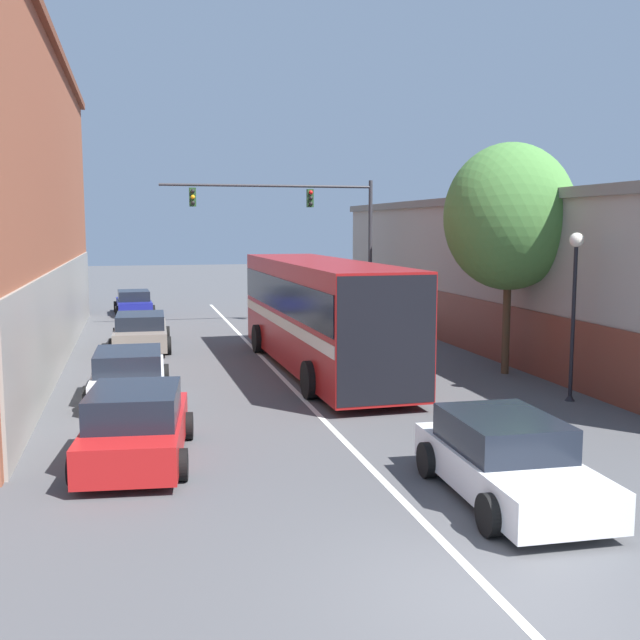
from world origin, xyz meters
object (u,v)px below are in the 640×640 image
object	(u,v)px
street_lamp	(574,294)
traffic_signal_gantry	(309,219)
bus	(320,309)
parked_car_left_far	(141,332)
hatchback_foreground	(506,460)
parked_car_left_near	(129,375)
parked_car_left_distant	(134,303)
street_tree_near	(510,217)
parked_car_left_mid	(136,427)

from	to	relation	value
street_lamp	traffic_signal_gantry	bearing A→B (deg)	101.27
bus	parked_car_left_far	world-z (taller)	bus
traffic_signal_gantry	street_lamp	size ratio (longest dim) A/B	2.20
hatchback_foreground	traffic_signal_gantry	size ratio (longest dim) A/B	0.45
bus	parked_car_left_near	bearing A→B (deg)	112.81
parked_car_left_near	street_lamp	xyz separation A→B (m)	(11.04, -3.00, 2.15)
hatchback_foreground	parked_car_left_distant	xyz separation A→B (m)	(-5.97, 28.24, -0.06)
bus	parked_car_left_near	world-z (taller)	bus
bus	street_tree_near	distance (m)	6.34
street_tree_near	parked_car_left_near	bearing A→B (deg)	-176.45
bus	parked_car_left_distant	bearing A→B (deg)	17.42
parked_car_left_distant	street_lamp	distance (m)	24.95
parked_car_left_far	street_tree_near	xyz separation A→B (m)	(10.76, -7.29, 4.10)
parked_car_left_near	street_lamp	size ratio (longest dim) A/B	1.01
hatchback_foreground	street_tree_near	bearing A→B (deg)	-25.57
parked_car_left_distant	street_tree_near	world-z (taller)	street_tree_near
hatchback_foreground	parked_car_left_far	xyz separation A→B (m)	(-5.73, 16.89, 0.00)
bus	parked_car_left_far	distance (m)	7.75
bus	parked_car_left_mid	xyz separation A→B (m)	(-5.61, -8.01, -1.24)
parked_car_left_mid	traffic_signal_gantry	world-z (taller)	traffic_signal_gantry
parked_car_left_mid	parked_car_left_far	world-z (taller)	parked_car_left_mid
street_lamp	street_tree_near	bearing A→B (deg)	88.55
parked_car_left_far	traffic_signal_gantry	xyz separation A→B (m)	(7.47, 5.03, 4.15)
parked_car_left_distant	traffic_signal_gantry	bearing A→B (deg)	-132.16
parked_car_left_mid	street_tree_near	distance (m)	13.21
parked_car_left_mid	street_tree_near	size ratio (longest dim) A/B	0.63
traffic_signal_gantry	street_tree_near	bearing A→B (deg)	-75.08
parked_car_left_mid	parked_car_left_distant	bearing A→B (deg)	6.40
hatchback_foreground	parked_car_left_far	bearing A→B (deg)	20.80
bus	parked_car_left_far	xyz separation A→B (m)	(-5.40, 5.41, -1.27)
bus	traffic_signal_gantry	distance (m)	11.02
bus	street_lamp	world-z (taller)	street_lamp
parked_car_left_near	street_tree_near	xyz separation A→B (m)	(11.13, 0.69, 4.12)
bus	traffic_signal_gantry	bearing A→B (deg)	-12.44
parked_car_left_far	street_tree_near	world-z (taller)	street_tree_near
street_tree_near	parked_car_left_mid	bearing A→B (deg)	-150.80
parked_car_left_near	street_tree_near	distance (m)	11.89
parked_car_left_near	hatchback_foreground	bearing A→B (deg)	-143.98
parked_car_left_far	parked_car_left_distant	size ratio (longest dim) A/B	1.15
parked_car_left_far	street_lamp	xyz separation A→B (m)	(10.66, -10.98, 2.13)
bus	parked_car_left_near	distance (m)	6.45
bus	street_lamp	size ratio (longest dim) A/B	2.80
hatchback_foreground	traffic_signal_gantry	distance (m)	22.38
hatchback_foreground	parked_car_left_mid	size ratio (longest dim) A/B	0.98
parked_car_left_far	street_lamp	size ratio (longest dim) A/B	1.06
parked_car_left_distant	traffic_signal_gantry	size ratio (longest dim) A/B	0.42
parked_car_left_far	parked_car_left_distant	xyz separation A→B (m)	(-0.25, 11.35, -0.06)
street_lamp	street_tree_near	world-z (taller)	street_tree_near
bus	hatchback_foreground	world-z (taller)	bus
hatchback_foreground	parked_car_left_distant	bearing A→B (deg)	14.02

